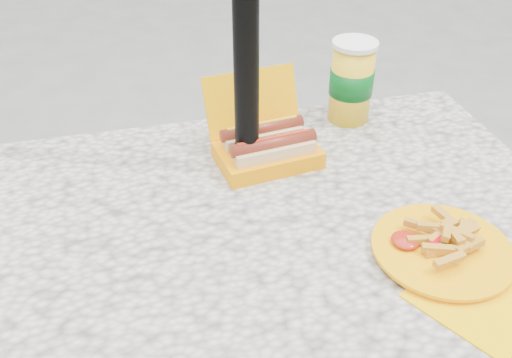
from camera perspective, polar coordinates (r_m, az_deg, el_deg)
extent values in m
cube|color=beige|center=(1.12, 1.02, -4.67)|extent=(1.20, 0.80, 0.05)
cylinder|color=black|center=(1.60, -20.03, -10.71)|extent=(0.07, 0.07, 0.70)
cylinder|color=black|center=(1.73, 14.53, -5.19)|extent=(0.07, 0.07, 0.70)
cylinder|color=black|center=(1.07, -1.04, 16.51)|extent=(0.05, 0.05, 2.20)
cube|color=#FFA800|center=(1.25, 1.16, 2.44)|extent=(0.23, 0.17, 0.04)
cube|color=#FFA800|center=(1.28, -0.42, 7.76)|extent=(0.22, 0.08, 0.13)
cube|color=tan|center=(1.21, 1.75, 2.53)|extent=(0.18, 0.07, 0.05)
cylinder|color=brown|center=(1.19, 1.77, 3.61)|extent=(0.19, 0.05, 0.03)
cylinder|color=#A01D0D|center=(1.19, 1.78, 4.14)|extent=(0.16, 0.03, 0.01)
cube|color=tan|center=(1.26, 0.61, 4.03)|extent=(0.18, 0.07, 0.05)
cylinder|color=brown|center=(1.24, 0.62, 5.08)|extent=(0.19, 0.05, 0.03)
cylinder|color=gold|center=(1.24, 0.62, 5.59)|extent=(0.16, 0.03, 0.01)
cube|color=#FEC000|center=(1.02, 21.82, -10.97)|extent=(0.26, 0.26, 0.00)
cylinder|color=#FFA800|center=(1.07, 18.10, -6.78)|extent=(0.24, 0.24, 0.01)
cylinder|color=#FFA800|center=(1.07, 18.14, -6.61)|extent=(0.25, 0.25, 0.01)
cube|color=gold|center=(1.08, 20.01, -4.68)|extent=(0.06, 0.04, 0.01)
cube|color=gold|center=(1.09, 18.34, -3.56)|extent=(0.03, 0.06, 0.01)
cube|color=gold|center=(1.05, 16.42, -5.86)|extent=(0.06, 0.02, 0.01)
cube|color=gold|center=(1.04, 17.87, -6.68)|extent=(0.06, 0.03, 0.01)
cube|color=gold|center=(1.06, 19.07, -5.06)|extent=(0.02, 0.06, 0.02)
cube|color=gold|center=(1.07, 19.91, -4.91)|extent=(0.05, 0.06, 0.01)
cube|color=gold|center=(1.07, 17.34, -4.65)|extent=(0.06, 0.03, 0.01)
cube|color=gold|center=(1.05, 20.61, -6.32)|extent=(0.06, 0.03, 0.01)
cube|color=gold|center=(1.07, 20.21, -5.08)|extent=(0.06, 0.03, 0.02)
cube|color=gold|center=(1.01, 18.78, -7.67)|extent=(0.06, 0.03, 0.01)
cube|color=gold|center=(1.06, 18.53, -4.78)|extent=(0.05, 0.06, 0.01)
cube|color=gold|center=(1.07, 16.12, -4.52)|extent=(0.05, 0.05, 0.01)
cube|color=gold|center=(1.05, 18.02, -6.84)|extent=(0.06, 0.02, 0.01)
cube|color=gold|center=(1.06, 17.90, -5.97)|extent=(0.05, 0.05, 0.02)
cube|color=gold|center=(1.07, 17.78, -5.33)|extent=(0.06, 0.04, 0.02)
cube|color=gold|center=(1.06, 19.48, -5.82)|extent=(0.04, 0.06, 0.01)
cube|color=gold|center=(1.06, 19.44, -5.08)|extent=(0.05, 0.06, 0.01)
ellipsoid|color=#A01D0D|center=(1.05, 14.73, -5.92)|extent=(0.05, 0.05, 0.02)
cube|color=#BF000C|center=(1.07, 18.21, -5.28)|extent=(0.09, 0.06, 0.00)
cylinder|color=yellow|center=(1.40, 9.49, 9.39)|extent=(0.10, 0.10, 0.19)
cylinder|color=#035116|center=(1.39, 9.52, 9.60)|extent=(0.10, 0.10, 0.06)
cylinder|color=white|center=(1.36, 9.91, 13.18)|extent=(0.11, 0.11, 0.01)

